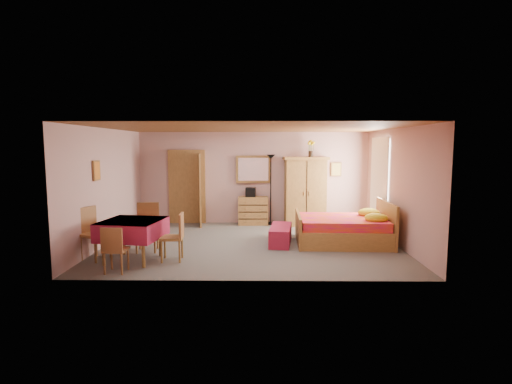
{
  "coord_description": "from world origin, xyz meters",
  "views": [
    {
      "loc": [
        0.21,
        -8.86,
        2.21
      ],
      "look_at": [
        0.1,
        0.3,
        1.15
      ],
      "focal_mm": 28.0,
      "sensor_mm": 36.0,
      "label": 1
    }
  ],
  "objects_px": {
    "chair_north": "(147,228)",
    "floor_lamp": "(271,190)",
    "chair_west": "(95,234)",
    "bed": "(342,222)",
    "wall_mirror": "(253,169)",
    "dining_table": "(133,240)",
    "chair_east": "(172,237)",
    "chair_south": "(116,249)",
    "wardrobe": "(305,191)",
    "sunflower_vase": "(311,148)",
    "stereo": "(251,192)",
    "chest_of_drawers": "(253,211)",
    "bench": "(281,235)"
  },
  "relations": [
    {
      "from": "stereo",
      "to": "sunflower_vase",
      "type": "xyz_separation_m",
      "value": [
        1.67,
        -0.06,
        1.22
      ]
    },
    {
      "from": "sunflower_vase",
      "to": "chair_east",
      "type": "relative_size",
      "value": 0.5
    },
    {
      "from": "bed",
      "to": "floor_lamp",
      "type": "bearing_deg",
      "value": 127.51
    },
    {
      "from": "stereo",
      "to": "sunflower_vase",
      "type": "bearing_deg",
      "value": -2.16
    },
    {
      "from": "bench",
      "to": "bed",
      "type": "bearing_deg",
      "value": 3.33
    },
    {
      "from": "chest_of_drawers",
      "to": "dining_table",
      "type": "height_order",
      "value": "dining_table"
    },
    {
      "from": "chair_south",
      "to": "chair_west",
      "type": "xyz_separation_m",
      "value": [
        -0.69,
        0.79,
        0.1
      ]
    },
    {
      "from": "dining_table",
      "to": "chair_west",
      "type": "height_order",
      "value": "chair_west"
    },
    {
      "from": "wall_mirror",
      "to": "floor_lamp",
      "type": "distance_m",
      "value": 0.76
    },
    {
      "from": "wardrobe",
      "to": "bench",
      "type": "height_order",
      "value": "wardrobe"
    },
    {
      "from": "dining_table",
      "to": "wardrobe",
      "type": "bearing_deg",
      "value": 43.6
    },
    {
      "from": "floor_lamp",
      "to": "sunflower_vase",
      "type": "distance_m",
      "value": 1.6
    },
    {
      "from": "chair_north",
      "to": "floor_lamp",
      "type": "bearing_deg",
      "value": -137.74
    },
    {
      "from": "dining_table",
      "to": "chair_east",
      "type": "bearing_deg",
      "value": 1.19
    },
    {
      "from": "wardrobe",
      "to": "chair_east",
      "type": "bearing_deg",
      "value": -133.27
    },
    {
      "from": "floor_lamp",
      "to": "wardrobe",
      "type": "xyz_separation_m",
      "value": [
        0.96,
        -0.15,
        -0.03
      ]
    },
    {
      "from": "wall_mirror",
      "to": "wardrobe",
      "type": "height_order",
      "value": "wall_mirror"
    },
    {
      "from": "bed",
      "to": "dining_table",
      "type": "xyz_separation_m",
      "value": [
        -4.33,
        -1.47,
        -0.09
      ]
    },
    {
      "from": "bed",
      "to": "chair_south",
      "type": "relative_size",
      "value": 2.52
    },
    {
      "from": "chair_west",
      "to": "chest_of_drawers",
      "type": "bearing_deg",
      "value": 163.42
    },
    {
      "from": "chest_of_drawers",
      "to": "wardrobe",
      "type": "xyz_separation_m",
      "value": [
        1.45,
        -0.08,
        0.56
      ]
    },
    {
      "from": "floor_lamp",
      "to": "bench",
      "type": "bearing_deg",
      "value": -85.67
    },
    {
      "from": "wardrobe",
      "to": "chair_north",
      "type": "xyz_separation_m",
      "value": [
        -3.63,
        -2.83,
        -0.45
      ]
    },
    {
      "from": "chest_of_drawers",
      "to": "chair_south",
      "type": "height_order",
      "value": "chair_south"
    },
    {
      "from": "wall_mirror",
      "to": "floor_lamp",
      "type": "xyz_separation_m",
      "value": [
        0.49,
        -0.14,
        -0.56
      ]
    },
    {
      "from": "sunflower_vase",
      "to": "chair_north",
      "type": "bearing_deg",
      "value": -142.71
    },
    {
      "from": "chair_west",
      "to": "chair_north",
      "type": "bearing_deg",
      "value": 150.76
    },
    {
      "from": "chest_of_drawers",
      "to": "sunflower_vase",
      "type": "bearing_deg",
      "value": -2.47
    },
    {
      "from": "wardrobe",
      "to": "dining_table",
      "type": "xyz_separation_m",
      "value": [
        -3.7,
        -3.53,
        -0.56
      ]
    },
    {
      "from": "bed",
      "to": "chair_east",
      "type": "bearing_deg",
      "value": -155.9
    },
    {
      "from": "wardrobe",
      "to": "sunflower_vase",
      "type": "distance_m",
      "value": 1.2
    },
    {
      "from": "chair_north",
      "to": "wardrobe",
      "type": "bearing_deg",
      "value": -147.9
    },
    {
      "from": "bench",
      "to": "chair_west",
      "type": "relative_size",
      "value": 1.17
    },
    {
      "from": "dining_table",
      "to": "bench",
      "type": "bearing_deg",
      "value": 25.44
    },
    {
      "from": "chair_north",
      "to": "chair_south",
      "type": "bearing_deg",
      "value": 78.33
    },
    {
      "from": "bench",
      "to": "sunflower_vase",
      "type": "bearing_deg",
      "value": 66.95
    },
    {
      "from": "bed",
      "to": "chair_west",
      "type": "bearing_deg",
      "value": -162.65
    },
    {
      "from": "sunflower_vase",
      "to": "chair_north",
      "type": "distance_m",
      "value": 5.02
    },
    {
      "from": "dining_table",
      "to": "chair_west",
      "type": "bearing_deg",
      "value": 174.63
    },
    {
      "from": "wardrobe",
      "to": "chair_east",
      "type": "xyz_separation_m",
      "value": [
        -2.95,
        -3.51,
        -0.49
      ]
    },
    {
      "from": "floor_lamp",
      "to": "chair_west",
      "type": "height_order",
      "value": "floor_lamp"
    },
    {
      "from": "chair_south",
      "to": "chair_north",
      "type": "height_order",
      "value": "chair_north"
    },
    {
      "from": "wall_mirror",
      "to": "chair_north",
      "type": "relative_size",
      "value": 0.98
    },
    {
      "from": "chest_of_drawers",
      "to": "chair_west",
      "type": "relative_size",
      "value": 0.81
    },
    {
      "from": "dining_table",
      "to": "chair_south",
      "type": "bearing_deg",
      "value": -95.28
    },
    {
      "from": "wall_mirror",
      "to": "floor_lamp",
      "type": "relative_size",
      "value": 0.5
    },
    {
      "from": "chest_of_drawers",
      "to": "bench",
      "type": "xyz_separation_m",
      "value": [
        0.67,
        -2.22,
        -0.19
      ]
    },
    {
      "from": "stereo",
      "to": "wardrobe",
      "type": "bearing_deg",
      "value": -3.92
    },
    {
      "from": "floor_lamp",
      "to": "chair_north",
      "type": "relative_size",
      "value": 1.95
    },
    {
      "from": "stereo",
      "to": "dining_table",
      "type": "bearing_deg",
      "value": -121.01
    }
  ]
}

